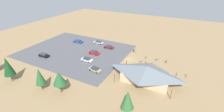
# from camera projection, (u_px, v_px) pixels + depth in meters

# --- Properties ---
(ground) EXTENTS (160.00, 160.00, 0.00)m
(ground) POSITION_uv_depth(u_px,v_px,m) (129.00, 60.00, 59.80)
(ground) COLOR #9E7F56
(ground) RESTS_ON ground
(parking_lot_asphalt) EXTENTS (42.62, 33.82, 0.05)m
(parking_lot_asphalt) POSITION_uv_depth(u_px,v_px,m) (76.00, 51.00, 66.87)
(parking_lot_asphalt) COLOR #56565B
(parking_lot_asphalt) RESTS_ON ground
(bike_pavilion) EXTENTS (16.53, 9.80, 5.19)m
(bike_pavilion) POSITION_uv_depth(u_px,v_px,m) (146.00, 73.00, 46.21)
(bike_pavilion) COLOR #C6B28E
(bike_pavilion) RESTS_ON ground
(trash_bin) EXTENTS (0.60, 0.60, 0.90)m
(trash_bin) POSITION_uv_depth(u_px,v_px,m) (134.00, 51.00, 66.03)
(trash_bin) COLOR brown
(trash_bin) RESTS_ON ground
(lot_sign) EXTENTS (0.56, 0.08, 2.20)m
(lot_sign) POSITION_uv_depth(u_px,v_px,m) (135.00, 51.00, 63.68)
(lot_sign) COLOR #99999E
(lot_sign) RESTS_ON ground
(pine_east) EXTENTS (2.90, 2.90, 6.78)m
(pine_east) POSITION_uv_depth(u_px,v_px,m) (128.00, 99.00, 33.91)
(pine_east) COLOR brown
(pine_east) RESTS_ON ground
(pine_midwest) EXTENTS (2.67, 2.67, 6.71)m
(pine_midwest) POSITION_uv_depth(u_px,v_px,m) (40.00, 76.00, 42.04)
(pine_midwest) COLOR brown
(pine_midwest) RESTS_ON ground
(pine_far_east) EXTENTS (3.06, 3.06, 8.07)m
(pine_far_east) POSITION_uv_depth(u_px,v_px,m) (8.00, 66.00, 45.13)
(pine_far_east) COLOR brown
(pine_far_east) RESTS_ON ground
(pine_far_west) EXTENTS (3.48, 3.48, 6.42)m
(pine_far_west) POSITION_uv_depth(u_px,v_px,m) (59.00, 78.00, 40.88)
(pine_far_west) COLOR brown
(pine_far_west) RESTS_ON ground
(bicycle_white_back_row) EXTENTS (0.48, 1.72, 0.79)m
(bicycle_white_back_row) POSITION_uv_depth(u_px,v_px,m) (145.00, 58.00, 60.39)
(bicycle_white_back_row) COLOR black
(bicycle_white_back_row) RESTS_ON ground
(bicycle_red_by_bin) EXTENTS (0.60, 1.71, 0.82)m
(bicycle_red_by_bin) POSITION_uv_depth(u_px,v_px,m) (175.00, 78.00, 48.00)
(bicycle_red_by_bin) COLOR black
(bicycle_red_by_bin) RESTS_ON ground
(bicycle_green_yard_left) EXTENTS (0.88, 1.59, 0.77)m
(bicycle_green_yard_left) POSITION_uv_depth(u_px,v_px,m) (152.00, 64.00, 55.95)
(bicycle_green_yard_left) COLOR black
(bicycle_green_yard_left) RESTS_ON ground
(bicycle_purple_lone_east) EXTENTS (1.00, 1.38, 0.76)m
(bicycle_purple_lone_east) POSITION_uv_depth(u_px,v_px,m) (141.00, 62.00, 57.53)
(bicycle_purple_lone_east) COLOR black
(bicycle_purple_lone_east) RESTS_ON ground
(bicycle_yellow_near_sign) EXTENTS (0.64, 1.77, 0.86)m
(bicycle_yellow_near_sign) POSITION_uv_depth(u_px,v_px,m) (175.00, 82.00, 46.17)
(bicycle_yellow_near_sign) COLOR black
(bicycle_yellow_near_sign) RESTS_ON ground
(bicycle_silver_edge_south) EXTENTS (1.25, 1.39, 0.88)m
(bicycle_silver_edge_south) POSITION_uv_depth(u_px,v_px,m) (146.00, 63.00, 56.70)
(bicycle_silver_edge_south) COLOR black
(bicycle_silver_edge_south) RESTS_ON ground
(bicycle_blue_yard_front) EXTENTS (0.98, 1.46, 0.83)m
(bicycle_blue_yard_front) POSITION_uv_depth(u_px,v_px,m) (157.00, 60.00, 58.95)
(bicycle_blue_yard_front) COLOR black
(bicycle_blue_yard_front) RESTS_ON ground
(bicycle_teal_mid_cluster) EXTENTS (0.69, 1.62, 0.84)m
(bicycle_teal_mid_cluster) POSITION_uv_depth(u_px,v_px,m) (186.00, 76.00, 49.17)
(bicycle_teal_mid_cluster) COLOR black
(bicycle_teal_mid_cluster) RESTS_ON ground
(car_white_far_end) EXTENTS (4.44, 1.94, 1.36)m
(car_white_far_end) POSITION_uv_depth(u_px,v_px,m) (87.00, 59.00, 58.35)
(car_white_far_end) COLOR white
(car_white_far_end) RESTS_ON parking_lot_asphalt
(car_blue_near_entry) EXTENTS (4.84, 2.18, 1.28)m
(car_blue_near_entry) POSITION_uv_depth(u_px,v_px,m) (78.00, 41.00, 74.96)
(car_blue_near_entry) COLOR #1E42B2
(car_blue_near_entry) RESTS_ON parking_lot_asphalt
(car_tan_aisle_side) EXTENTS (4.61, 2.40, 1.36)m
(car_tan_aisle_side) POSITION_uv_depth(u_px,v_px,m) (95.00, 69.00, 52.10)
(car_tan_aisle_side) COLOR tan
(car_tan_aisle_side) RESTS_ON parking_lot_asphalt
(car_maroon_front_row) EXTENTS (4.33, 2.01, 1.29)m
(car_maroon_front_row) POSITION_uv_depth(u_px,v_px,m) (109.00, 47.00, 68.98)
(car_maroon_front_row) COLOR maroon
(car_maroon_front_row) RESTS_ON parking_lot_asphalt
(car_black_inner_stall) EXTENTS (4.40, 1.95, 1.31)m
(car_black_inner_stall) POSITION_uv_depth(u_px,v_px,m) (44.00, 55.00, 61.59)
(car_black_inner_stall) COLOR black
(car_black_inner_stall) RESTS_ON parking_lot_asphalt
(car_silver_end_stall) EXTENTS (4.79, 1.83, 1.28)m
(car_silver_end_stall) POSITION_uv_depth(u_px,v_px,m) (99.00, 42.00, 73.77)
(car_silver_end_stall) COLOR #BCBCC1
(car_silver_end_stall) RESTS_ON parking_lot_asphalt
(car_red_back_corner) EXTENTS (4.43, 1.86, 1.49)m
(car_red_back_corner) POSITION_uv_depth(u_px,v_px,m) (94.00, 52.00, 63.65)
(car_red_back_corner) COLOR red
(car_red_back_corner) RESTS_ON parking_lot_asphalt
(visitor_at_bikes) EXTENTS (0.39, 0.36, 1.73)m
(visitor_at_bikes) POSITION_uv_depth(u_px,v_px,m) (121.00, 69.00, 51.79)
(visitor_at_bikes) COLOR #2D3347
(visitor_at_bikes) RESTS_ON ground
(visitor_near_lot) EXTENTS (0.36, 0.36, 1.64)m
(visitor_near_lot) POSITION_uv_depth(u_px,v_px,m) (166.00, 61.00, 57.10)
(visitor_near_lot) COLOR #2D3347
(visitor_near_lot) RESTS_ON ground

